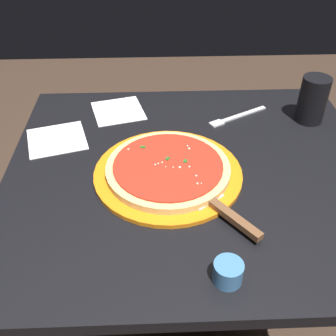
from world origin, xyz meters
TOP-DOWN VIEW (x-y plane):
  - restaurant_table at (0.00, 0.00)m, footprint 0.86×0.77m
  - serving_plate at (0.06, 0.02)m, footprint 0.33×0.33m
  - pizza at (0.06, 0.02)m, footprint 0.28×0.28m
  - pizza_server at (-0.04, 0.15)m, footprint 0.17×0.20m
  - cup_tall_drink at (-0.33, -0.20)m, footprint 0.07×0.07m
  - cup_small_sauce at (-0.03, 0.31)m, footprint 0.05×0.05m
  - napkin_folded_right at (0.19, -0.27)m, footprint 0.16×0.17m
  - napkin_loose_left at (0.34, -0.13)m, footprint 0.17×0.17m
  - fork at (-0.14, -0.22)m, footprint 0.17×0.11m

SIDE VIEW (x-z plane):
  - restaurant_table at x=0.00m, z-range 0.22..1.00m
  - napkin_folded_right at x=0.19m, z-range 0.78..0.78m
  - napkin_loose_left at x=0.34m, z-range 0.78..0.78m
  - fork at x=-0.14m, z-range 0.78..0.78m
  - serving_plate at x=0.06m, z-range 0.78..0.79m
  - pizza_server at x=-0.04m, z-range 0.79..0.80m
  - pizza at x=0.06m, z-range 0.79..0.81m
  - cup_small_sauce at x=-0.03m, z-range 0.78..0.82m
  - cup_tall_drink at x=-0.33m, z-range 0.78..0.90m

